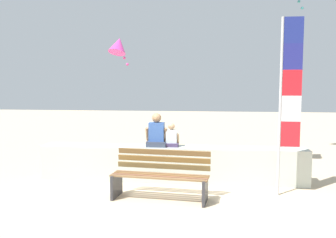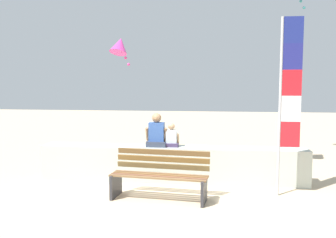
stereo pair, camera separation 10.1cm
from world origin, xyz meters
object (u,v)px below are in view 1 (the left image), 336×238
at_px(flag_banner, 288,92).
at_px(person_adult, 157,133).
at_px(kite_magenta, 118,45).
at_px(person_child, 171,137).
at_px(park_bench, 161,176).

bearing_deg(flag_banner, person_adult, 163.61).
height_order(person_adult, kite_magenta, kite_magenta).
distance_m(person_child, flag_banner, 2.58).
height_order(person_adult, flag_banner, flag_banner).
height_order(park_bench, person_adult, person_adult).
height_order(flag_banner, kite_magenta, kite_magenta).
bearing_deg(flag_banner, park_bench, -168.75).
distance_m(person_adult, person_child, 0.33).
bearing_deg(kite_magenta, person_adult, -60.44).
relative_size(park_bench, kite_magenta, 2.11).
bearing_deg(park_bench, kite_magenta, 114.21).
xyz_separation_m(person_child, flag_banner, (2.25, -0.76, 1.00)).
distance_m(flag_banner, kite_magenta, 5.36).
distance_m(person_child, kite_magenta, 3.82).
xyz_separation_m(person_adult, kite_magenta, (-1.45, 2.56, 2.13)).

